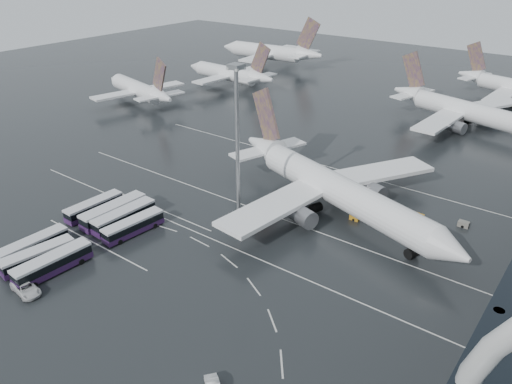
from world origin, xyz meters
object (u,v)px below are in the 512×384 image
Objects in this scene: bus_row_far_a at (33,246)px; gse_cart_belly_b at (464,224)px; jet_remote_west at (140,90)px; floodlight_mast at (237,128)px; bus_row_far_c at (53,263)px; bus_row_near_c at (124,217)px; van_curve_a at (26,288)px; gse_cart_belly_d at (439,246)px; bus_row_near_d at (133,226)px; gse_cart_belly_a at (401,219)px; gse_cart_belly_e at (418,217)px; bus_row_near_b at (114,211)px; bus_row_near_a at (94,207)px; gse_cart_belly_c at (355,217)px; airliner_main at (332,188)px; bus_row_far_b at (38,256)px; jet_remote_far at (272,53)px; airliner_gate_b at (468,112)px; jet_remote_mid at (231,74)px.

bus_row_far_a reaches higher than gse_cart_belly_b.
jet_remote_west is 88.46m from floodlight_mast.
bus_row_far_c is at bearing -112.90° from floodlight_mast.
bus_row_near_c reaches higher than gse_cart_belly_b.
gse_cart_belly_d is (47.00, 51.39, -0.27)m from van_curve_a.
bus_row_far_c is (-0.94, -16.21, 0.12)m from bus_row_near_d.
van_curve_a reaches higher than gse_cart_belly_a.
bus_row_far_a reaches higher than gse_cart_belly_e.
bus_row_far_a reaches higher than gse_cart_belly_d.
bus_row_near_b is 60.09m from gse_cart_belly_e.
jet_remote_west is 20.56× the size of gse_cart_belly_e.
bus_row_near_a reaches higher than gse_cart_belly_c.
bus_row_far_b is (-30.06, -46.60, -3.48)m from airliner_main.
van_curve_a is (62.80, -154.05, -4.80)m from jet_remote_far.
bus_row_far_a reaches higher than bus_row_near_a.
van_curve_a is 2.46× the size of gse_cart_belly_a.
airliner_main is 4.43× the size of bus_row_near_c.
gse_cart_belly_b is at bearing -44.19° from bus_row_far_a.
gse_cart_belly_d is at bearing -96.51° from gse_cart_belly_b.
jet_remote_west is at bearing 53.14° from bus_row_near_d.
bus_row_near_c reaches higher than gse_cart_belly_d.
airliner_gate_b is 3.87× the size of bus_row_near_b.
bus_row_far_a is at bearing 166.40° from bus_row_near_c.
gse_cart_belly_a is (102.26, -23.48, -3.93)m from jet_remote_west.
bus_row_near_b is 3.18m from bus_row_near_c.
bus_row_far_a is (-40.05, -114.21, -3.10)m from airliner_gate_b.
floodlight_mast is at bearing -158.58° from gse_cart_belly_d.
bus_row_near_d is 6.13× the size of gse_cart_belly_b.
airliner_gate_b is 25.72× the size of gse_cart_belly_d.
jet_remote_mid reaches higher than bus_row_near_c.
bus_row_far_b is 58.38m from gse_cart_belly_c.
van_curve_a is 59.93m from gse_cart_belly_c.
gse_cart_belly_b is (55.73, 38.89, -1.33)m from bus_row_near_b.
airliner_main reaches higher than bus_row_far_a.
bus_row_near_a is 5.83× the size of gse_cart_belly_d.
airliner_main reaches higher than bus_row_near_c.
gse_cart_belly_d is at bearing -58.76° from bus_row_near_c.
bus_row_near_b reaches higher than bus_row_near_d.
bus_row_far_a is 79.47m from gse_cart_belly_b.
jet_remote_mid reaches higher than gse_cart_belly_b.
bus_row_near_b is at bearing -145.09° from gse_cart_belly_b.
airliner_main reaches higher than gse_cart_belly_d.
gse_cart_belly_c is (5.63, -0.42, -4.62)m from airliner_main.
van_curve_a is (0.41, -21.95, -0.81)m from bus_row_near_d.
van_curve_a is 43.69m from floodlight_mast.
bus_row_near_a is 52.00m from gse_cart_belly_c.
gse_cart_belly_e is (15.54, 7.46, -4.60)m from airliner_main.
van_curve_a is at bearing 118.47° from jet_remote_mid.
gse_cart_belly_d is at bearing -43.69° from bus_row_far_c.
bus_row_near_d is 0.41× the size of floodlight_mast.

